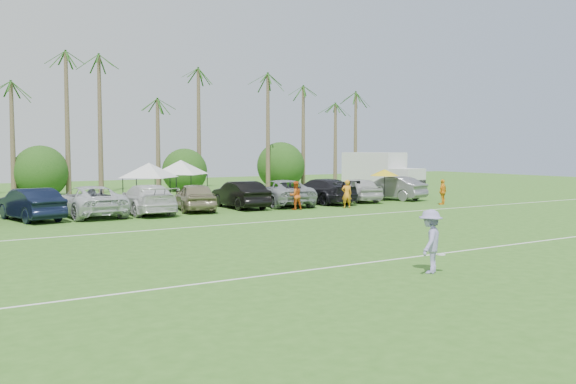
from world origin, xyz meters
TOP-DOWN VIEW (x-y plane):
  - ground at (0.00, 0.00)m, footprint 120.00×120.00m
  - field_lines at (0.00, 8.00)m, footprint 80.00×12.10m
  - palm_tree_3 at (-8.00, 38.00)m, footprint 2.40×2.40m
  - palm_tree_4 at (-4.00, 38.00)m, footprint 2.40×2.40m
  - palm_tree_5 at (0.00, 38.00)m, footprint 2.40×2.40m
  - palm_tree_6 at (4.00, 38.00)m, footprint 2.40×2.40m
  - palm_tree_7 at (8.00, 38.00)m, footprint 2.40×2.40m
  - palm_tree_8 at (13.00, 38.00)m, footprint 2.40×2.40m
  - palm_tree_9 at (18.00, 38.00)m, footprint 2.40×2.40m
  - palm_tree_10 at (23.00, 38.00)m, footprint 2.40×2.40m
  - palm_tree_11 at (27.00, 38.00)m, footprint 2.40×2.40m
  - bush_tree_1 at (-6.00, 39.00)m, footprint 4.00×4.00m
  - bush_tree_2 at (6.00, 39.00)m, footprint 4.00×4.00m
  - bush_tree_3 at (16.00, 39.00)m, footprint 4.00×4.00m
  - sideline_player_a at (8.33, 17.74)m, footprint 0.77×0.65m
  - sideline_player_b at (4.98, 18.58)m, footprint 0.93×0.76m
  - sideline_player_c at (15.33, 16.23)m, footprint 1.09×0.75m
  - box_truck at (17.96, 25.45)m, footprint 3.77×7.03m
  - canopy_tent_left at (-1.84, 25.57)m, footprint 4.11×4.11m
  - canopy_tent_right at (1.25, 27.60)m, footprint 4.27×4.27m
  - market_umbrella at (13.79, 20.38)m, footprint 2.06×2.06m
  - frisbee_player at (-2.50, -0.37)m, footprint 1.46×1.31m
  - parked_car_1 at (-10.01, 21.28)m, footprint 2.78×5.47m
  - parked_car_2 at (-6.86, 21.58)m, footprint 3.02×6.26m
  - parked_car_3 at (-3.72, 21.11)m, footprint 2.79×6.07m
  - parked_car_4 at (-0.57, 21.28)m, footprint 3.18×5.39m
  - parked_car_5 at (2.58, 21.32)m, footprint 2.10×5.31m
  - parked_car_6 at (5.72, 21.46)m, footprint 3.93×6.61m
  - parked_car_7 at (8.87, 21.40)m, footprint 2.83×6.09m
  - parked_car_8 at (12.02, 21.30)m, footprint 3.13×5.38m
  - parked_car_9 at (15.16, 21.19)m, footprint 3.04×5.51m

SIDE VIEW (x-z plane):
  - ground at x=0.00m, z-range 0.00..0.00m
  - field_lines at x=0.00m, z-range 0.00..0.01m
  - sideline_player_c at x=15.33m, z-range 0.00..1.71m
  - parked_car_1 at x=-10.01m, z-range 0.00..1.72m
  - parked_car_2 at x=-6.86m, z-range 0.00..1.72m
  - parked_car_3 at x=-3.72m, z-range 0.00..1.72m
  - parked_car_4 at x=-0.57m, z-range 0.00..1.72m
  - parked_car_5 at x=2.58m, z-range 0.00..1.72m
  - parked_car_6 at x=5.72m, z-range 0.00..1.72m
  - parked_car_7 at x=8.87m, z-range 0.00..1.72m
  - parked_car_8 at x=12.02m, z-range 0.00..1.72m
  - parked_car_9 at x=15.16m, z-range 0.00..1.72m
  - sideline_player_b at x=4.98m, z-range 0.00..1.77m
  - sideline_player_a at x=8.33m, z-range 0.00..1.80m
  - frisbee_player at x=-2.50m, z-range 0.00..1.96m
  - bush_tree_1 at x=-6.00m, z-range -0.20..3.80m
  - bush_tree_2 at x=6.00m, z-range -0.20..3.80m
  - bush_tree_3 at x=16.00m, z-range -0.20..3.80m
  - box_truck at x=17.96m, z-range 0.12..3.56m
  - market_umbrella at x=13.79m, z-range 0.91..3.21m
  - canopy_tent_left at x=-1.84m, z-range 1.18..4.51m
  - canopy_tent_right at x=1.25m, z-range 1.23..4.69m
  - palm_tree_4 at x=-4.00m, z-range 3.03..11.93m
  - palm_tree_8 at x=13.00m, z-range 3.03..11.93m
  - palm_tree_5 at x=0.00m, z-range 3.40..13.30m
  - palm_tree_9 at x=18.00m, z-range 3.40..13.30m
  - palm_tree_6 at x=4.00m, z-range 3.76..14.66m
  - palm_tree_10 at x=23.00m, z-range 3.76..14.66m
  - palm_tree_3 at x=-8.00m, z-range 4.11..16.01m
  - palm_tree_7 at x=8.00m, z-range 4.11..16.01m
  - palm_tree_11 at x=27.00m, z-range 4.11..16.01m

